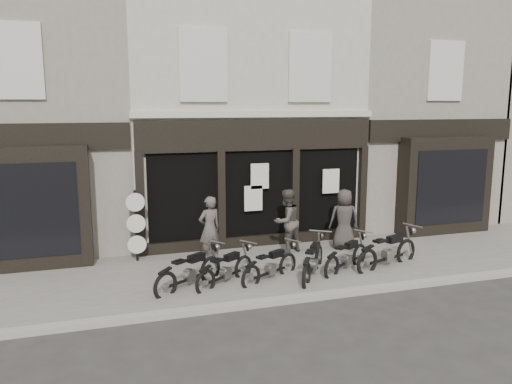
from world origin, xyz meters
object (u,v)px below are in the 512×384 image
object	(u,v)px
advert_sign_post	(136,229)
motorcycle_3	(313,263)
motorcycle_1	(226,272)
motorcycle_4	(347,259)
man_right	(344,219)
motorcycle_5	(388,254)
man_left	(210,229)
motorcycle_0	(190,274)
man_centre	(287,221)
motorcycle_2	(271,268)

from	to	relation	value
advert_sign_post	motorcycle_3	bearing A→B (deg)	-26.11
motorcycle_1	motorcycle_3	world-z (taller)	motorcycle_3
motorcycle_4	man_right	bearing A→B (deg)	32.75
motorcycle_3	motorcycle_4	world-z (taller)	motorcycle_3
motorcycle_5	man_left	xyz separation A→B (m)	(-4.38, 1.87, 0.57)
motorcycle_0	motorcycle_5	distance (m)	5.25
man_centre	motorcycle_1	bearing A→B (deg)	15.03
motorcycle_0	motorcycle_3	world-z (taller)	motorcycle_3
motorcycle_5	man_centre	size ratio (longest dim) A/B	1.19
man_right	advert_sign_post	bearing A→B (deg)	9.92
motorcycle_2	motorcycle_5	size ratio (longest dim) A/B	0.81
motorcycle_5	man_left	distance (m)	4.80
man_right	motorcycle_1	bearing A→B (deg)	39.06
man_centre	advert_sign_post	distance (m)	4.18
motorcycle_1	advert_sign_post	distance (m)	3.07
motorcycle_1	man_right	world-z (taller)	man_right
advert_sign_post	motorcycle_2	bearing A→B (deg)	-33.49
man_left	advert_sign_post	bearing A→B (deg)	-32.69
motorcycle_0	motorcycle_3	distance (m)	3.07
man_left	man_centre	distance (m)	2.25
man_centre	man_right	xyz separation A→B (m)	(1.78, -0.08, -0.04)
motorcycle_2	motorcycle_0	bearing A→B (deg)	149.10
motorcycle_1	motorcycle_2	bearing A→B (deg)	-37.23
motorcycle_4	motorcycle_5	distance (m)	1.17
motorcycle_4	man_left	world-z (taller)	man_left
motorcycle_2	man_left	distance (m)	2.27
motorcycle_0	man_left	bearing A→B (deg)	29.99
man_centre	man_left	bearing A→B (deg)	-23.11
motorcycle_3	motorcycle_4	bearing A→B (deg)	-45.53
motorcycle_5	man_left	world-z (taller)	man_left
motorcycle_2	man_left	size ratio (longest dim) A/B	1.00
motorcycle_0	man_centre	size ratio (longest dim) A/B	1.01
motorcycle_2	motorcycle_5	world-z (taller)	motorcycle_5
motorcycle_0	motorcycle_2	distance (m)	1.98
motorcycle_0	motorcycle_4	xyz separation A→B (m)	(4.09, 0.03, -0.02)
motorcycle_1	motorcycle_3	bearing A→B (deg)	-37.83
motorcycle_2	motorcycle_4	size ratio (longest dim) A/B	0.98
man_left	motorcycle_1	bearing A→B (deg)	72.42
advert_sign_post	man_centre	bearing A→B (deg)	-1.38
man_centre	advert_sign_post	bearing A→B (deg)	-30.96
motorcycle_1	man_right	distance (m)	4.45
motorcycle_0	advert_sign_post	world-z (taller)	advert_sign_post
motorcycle_5	motorcycle_2	bearing A→B (deg)	160.75
motorcycle_2	advert_sign_post	distance (m)	3.90
motorcycle_1	motorcycle_3	size ratio (longest dim) A/B	0.92
motorcycle_2	advert_sign_post	world-z (taller)	advert_sign_post
motorcycle_3	motorcycle_1	bearing A→B (deg)	121.86
man_right	advert_sign_post	xyz separation A→B (m)	(-5.93, 0.53, 0.00)
motorcycle_3	motorcycle_5	world-z (taller)	motorcycle_5
motorcycle_3	motorcycle_4	xyz separation A→B (m)	(1.01, 0.17, -0.03)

